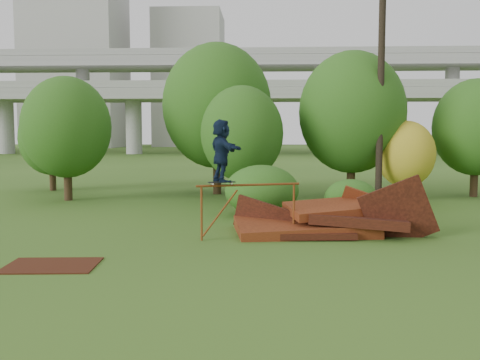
{
  "coord_description": "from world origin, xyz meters",
  "views": [
    {
      "loc": [
        -0.13,
        -13.14,
        2.95
      ],
      "look_at": [
        -0.8,
        2.0,
        1.6
      ],
      "focal_mm": 40.0,
      "sensor_mm": 36.0,
      "label": 1
    }
  ],
  "objects_px": {
    "scrap_pile": "(323,221)",
    "skater": "(222,151)",
    "flat_plate": "(52,265)",
    "utility_pole": "(381,86)"
  },
  "relations": [
    {
      "from": "scrap_pile",
      "to": "skater",
      "type": "height_order",
      "value": "skater"
    },
    {
      "from": "scrap_pile",
      "to": "skater",
      "type": "xyz_separation_m",
      "value": [
        -2.9,
        -1.06,
        2.11
      ]
    },
    {
      "from": "scrap_pile",
      "to": "skater",
      "type": "bearing_deg",
      "value": -159.88
    },
    {
      "from": "skater",
      "to": "flat_plate",
      "type": "xyz_separation_m",
      "value": [
        -3.54,
        -3.12,
        -2.44
      ]
    },
    {
      "from": "skater",
      "to": "utility_pole",
      "type": "height_order",
      "value": "utility_pole"
    },
    {
      "from": "flat_plate",
      "to": "utility_pole",
      "type": "xyz_separation_m",
      "value": [
        9.48,
        10.96,
        4.82
      ]
    },
    {
      "from": "flat_plate",
      "to": "utility_pole",
      "type": "relative_size",
      "value": 0.21
    },
    {
      "from": "scrap_pile",
      "to": "skater",
      "type": "distance_m",
      "value": 3.75
    },
    {
      "from": "scrap_pile",
      "to": "utility_pole",
      "type": "distance_m",
      "value": 8.68
    },
    {
      "from": "skater",
      "to": "utility_pole",
      "type": "bearing_deg",
      "value": -64.91
    }
  ]
}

